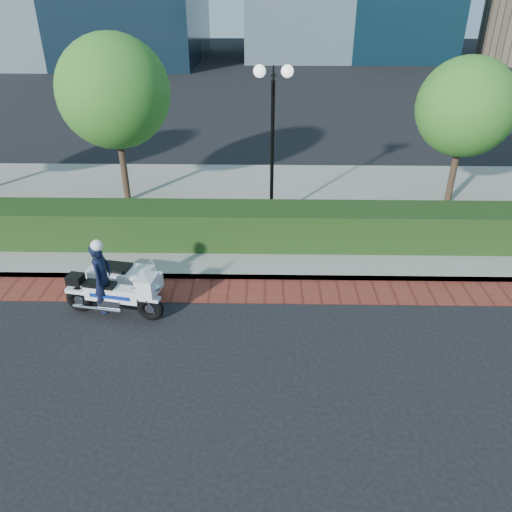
{
  "coord_description": "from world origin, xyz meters",
  "views": [
    {
      "loc": [
        0.81,
        -8.03,
        6.16
      ],
      "look_at": [
        0.63,
        1.35,
        1.0
      ],
      "focal_mm": 35.0,
      "sensor_mm": 36.0,
      "label": 1
    }
  ],
  "objects_px": {
    "tree_c": "(466,107)",
    "police_motorcycle": "(115,283)",
    "lamppost": "(273,121)",
    "tree_b": "(114,92)"
  },
  "relations": [
    {
      "from": "tree_b",
      "to": "tree_c",
      "type": "relative_size",
      "value": 1.14
    },
    {
      "from": "tree_c",
      "to": "lamppost",
      "type": "bearing_deg",
      "value": -166.7
    },
    {
      "from": "police_motorcycle",
      "to": "lamppost",
      "type": "bearing_deg",
      "value": 62.95
    },
    {
      "from": "tree_c",
      "to": "police_motorcycle",
      "type": "relative_size",
      "value": 1.99
    },
    {
      "from": "tree_c",
      "to": "police_motorcycle",
      "type": "height_order",
      "value": "tree_c"
    },
    {
      "from": "tree_c",
      "to": "police_motorcycle",
      "type": "distance_m",
      "value": 10.77
    },
    {
      "from": "lamppost",
      "to": "police_motorcycle",
      "type": "relative_size",
      "value": 1.94
    },
    {
      "from": "lamppost",
      "to": "police_motorcycle",
      "type": "distance_m",
      "value": 5.97
    },
    {
      "from": "tree_b",
      "to": "tree_c",
      "type": "xyz_separation_m",
      "value": [
        10.0,
        -0.0,
        -0.39
      ]
    },
    {
      "from": "lamppost",
      "to": "tree_c",
      "type": "bearing_deg",
      "value": 13.3
    }
  ]
}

